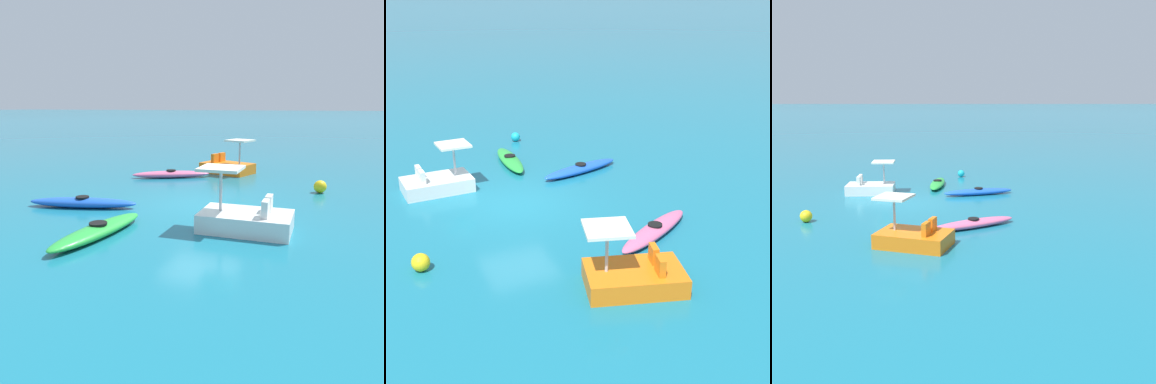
# 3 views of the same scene
# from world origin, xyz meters

# --- Properties ---
(ground_plane) EXTENTS (600.00, 600.00, 0.00)m
(ground_plane) POSITION_xyz_m (0.00, 0.00, 0.00)
(ground_plane) COLOR #19728C
(kayak_pink) EXTENTS (2.29, 3.44, 0.37)m
(kayak_pink) POSITION_xyz_m (4.04, 2.96, 0.16)
(kayak_pink) COLOR pink
(kayak_pink) RESTS_ON ground_plane
(kayak_blue) EXTENTS (1.62, 3.64, 0.37)m
(kayak_blue) POSITION_xyz_m (-1.97, 3.38, 0.16)
(kayak_blue) COLOR blue
(kayak_blue) RESTS_ON ground_plane
(kayak_green) EXTENTS (3.47, 0.96, 0.37)m
(kayak_green) POSITION_xyz_m (-4.23, 1.18, 0.16)
(kayak_green) COLOR green
(kayak_green) RESTS_ON ground_plane
(pedal_boat_orange) EXTENTS (2.14, 2.74, 1.68)m
(pedal_boat_orange) POSITION_xyz_m (6.25, 0.90, 0.34)
(pedal_boat_orange) COLOR orange
(pedal_boat_orange) RESTS_ON ground_plane
(pedal_boat_white) EXTENTS (1.61, 2.51, 1.68)m
(pedal_boat_white) POSITION_xyz_m (-2.36, -2.16, 0.34)
(pedal_boat_white) COLOR white
(pedal_boat_white) RESTS_ON ground_plane
(buoy_yellow) EXTENTS (0.48, 0.48, 0.48)m
(buoy_yellow) POSITION_xyz_m (3.21, -3.69, 0.24)
(buoy_yellow) COLOR yellow
(buoy_yellow) RESTS_ON ground_plane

